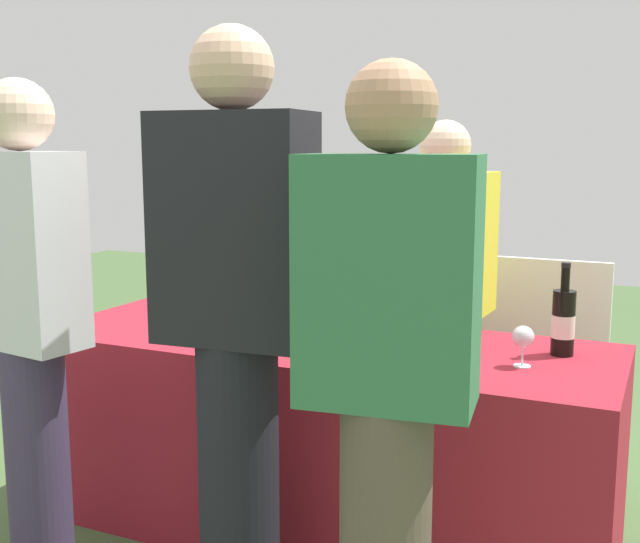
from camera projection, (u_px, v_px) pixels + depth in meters
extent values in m
plane|color=#476638|center=(320.00, 525.00, 2.97)|extent=(12.00, 12.00, 0.00)
cube|color=maroon|center=(320.00, 434.00, 2.92)|extent=(2.11, 0.78, 0.73)
cylinder|color=black|center=(218.00, 292.00, 3.23)|extent=(0.08, 0.08, 0.20)
cylinder|color=black|center=(217.00, 259.00, 3.21)|extent=(0.03, 0.03, 0.08)
cylinder|color=maroon|center=(217.00, 248.00, 3.20)|extent=(0.03, 0.03, 0.02)
cylinder|color=silver|center=(218.00, 295.00, 3.23)|extent=(0.08, 0.08, 0.07)
cylinder|color=black|center=(228.00, 297.00, 3.13)|extent=(0.07, 0.07, 0.20)
cylinder|color=black|center=(228.00, 263.00, 3.11)|extent=(0.03, 0.03, 0.07)
cylinder|color=maroon|center=(227.00, 252.00, 3.10)|extent=(0.03, 0.03, 0.02)
cylinder|color=silver|center=(228.00, 299.00, 3.13)|extent=(0.07, 0.07, 0.07)
cylinder|color=black|center=(369.00, 303.00, 2.94)|extent=(0.08, 0.08, 0.23)
cylinder|color=black|center=(369.00, 261.00, 2.91)|extent=(0.03, 0.03, 0.09)
cylinder|color=gold|center=(369.00, 247.00, 2.90)|extent=(0.03, 0.03, 0.02)
cylinder|color=silver|center=(369.00, 306.00, 2.94)|extent=(0.08, 0.08, 0.08)
cylinder|color=black|center=(458.00, 314.00, 2.75)|extent=(0.07, 0.07, 0.22)
cylinder|color=black|center=(459.00, 272.00, 2.73)|extent=(0.03, 0.03, 0.08)
cylinder|color=gold|center=(460.00, 259.00, 2.72)|extent=(0.03, 0.03, 0.02)
cylinder|color=silver|center=(458.00, 317.00, 2.75)|extent=(0.07, 0.07, 0.08)
cylinder|color=black|center=(563.00, 323.00, 2.62)|extent=(0.08, 0.08, 0.22)
cylinder|color=black|center=(565.00, 279.00, 2.60)|extent=(0.03, 0.03, 0.08)
cylinder|color=black|center=(566.00, 265.00, 2.59)|extent=(0.03, 0.03, 0.02)
cylinder|color=silver|center=(563.00, 326.00, 2.62)|extent=(0.08, 0.08, 0.08)
cylinder|color=silver|center=(204.00, 339.00, 2.85)|extent=(0.06, 0.06, 0.00)
cylinder|color=silver|center=(204.00, 329.00, 2.85)|extent=(0.01, 0.01, 0.07)
sphere|color=silver|center=(204.00, 312.00, 2.84)|extent=(0.06, 0.06, 0.06)
cylinder|color=silver|center=(335.00, 355.00, 2.63)|extent=(0.07, 0.07, 0.00)
cylinder|color=silver|center=(335.00, 344.00, 2.63)|extent=(0.01, 0.01, 0.07)
sphere|color=silver|center=(335.00, 326.00, 2.62)|extent=(0.06, 0.06, 0.06)
sphere|color=#590C19|center=(335.00, 329.00, 2.62)|extent=(0.03, 0.03, 0.03)
cylinder|color=silver|center=(388.00, 363.00, 2.54)|extent=(0.06, 0.06, 0.00)
cylinder|color=silver|center=(388.00, 353.00, 2.53)|extent=(0.01, 0.01, 0.06)
sphere|color=silver|center=(388.00, 334.00, 2.52)|extent=(0.07, 0.07, 0.07)
cylinder|color=silver|center=(454.00, 369.00, 2.46)|extent=(0.06, 0.06, 0.00)
cylinder|color=silver|center=(454.00, 359.00, 2.46)|extent=(0.01, 0.01, 0.06)
sphere|color=silver|center=(455.00, 340.00, 2.45)|extent=(0.06, 0.06, 0.06)
sphere|color=#590C19|center=(454.00, 343.00, 2.45)|extent=(0.04, 0.04, 0.04)
cylinder|color=silver|center=(522.00, 366.00, 2.50)|extent=(0.06, 0.06, 0.00)
cylinder|color=silver|center=(522.00, 356.00, 2.49)|extent=(0.01, 0.01, 0.06)
sphere|color=silver|center=(523.00, 337.00, 2.48)|extent=(0.07, 0.07, 0.07)
sphere|color=#590C19|center=(523.00, 340.00, 2.48)|extent=(0.04, 0.04, 0.04)
cylinder|color=#3F3351|center=(439.00, 397.00, 3.31)|extent=(0.22, 0.22, 0.76)
cube|color=yellow|center=(443.00, 241.00, 3.20)|extent=(0.41, 0.24, 0.57)
sphere|color=beige|center=(445.00, 146.00, 3.14)|extent=(0.21, 0.21, 0.21)
cylinder|color=#3F3351|center=(38.00, 467.00, 2.52)|extent=(0.20, 0.20, 0.81)
cube|color=silver|center=(25.00, 250.00, 2.41)|extent=(0.39, 0.25, 0.61)
sphere|color=beige|center=(17.00, 114.00, 2.34)|extent=(0.22, 0.22, 0.22)
cylinder|color=black|center=(239.00, 482.00, 2.34)|extent=(0.24, 0.24, 0.87)
cube|color=black|center=(235.00, 229.00, 2.22)|extent=(0.46, 0.28, 0.65)
sphere|color=#D8AD8C|center=(232.00, 68.00, 2.15)|extent=(0.24, 0.24, 0.24)
cube|color=#337247|center=(389.00, 281.00, 1.87)|extent=(0.45, 0.29, 0.60)
sphere|color=tan|center=(391.00, 106.00, 1.81)|extent=(0.22, 0.22, 0.22)
cube|color=white|center=(539.00, 362.00, 3.52)|extent=(0.59, 0.04, 0.94)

